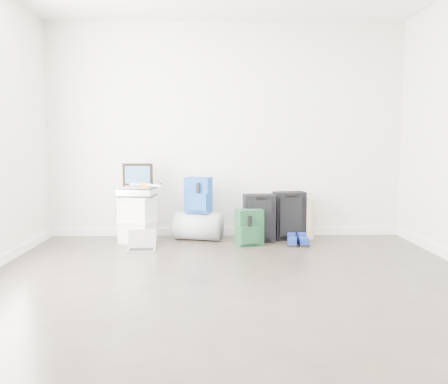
{
  "coord_description": "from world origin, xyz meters",
  "views": [
    {
      "loc": [
        -0.17,
        -3.56,
        1.2
      ],
      "look_at": [
        -0.04,
        1.9,
        0.63
      ],
      "focal_mm": 38.0,
      "sensor_mm": 36.0,
      "label": 1
    }
  ],
  "objects_px": {
    "briefcase": "(137,192)",
    "laptop": "(142,245)",
    "duffel_bag": "(198,226)",
    "boxes_stack": "(137,220)",
    "carry_on": "(289,216)",
    "large_suitcase": "(259,218)"
  },
  "relations": [
    {
      "from": "duffel_bag",
      "to": "laptop",
      "type": "height_order",
      "value": "duffel_bag"
    },
    {
      "from": "boxes_stack",
      "to": "carry_on",
      "type": "xyz_separation_m",
      "value": [
        1.86,
        0.17,
        0.02
      ]
    },
    {
      "from": "large_suitcase",
      "to": "laptop",
      "type": "height_order",
      "value": "large_suitcase"
    },
    {
      "from": "briefcase",
      "to": "carry_on",
      "type": "bearing_deg",
      "value": 13.6
    },
    {
      "from": "briefcase",
      "to": "duffel_bag",
      "type": "distance_m",
      "value": 0.86
    },
    {
      "from": "boxes_stack",
      "to": "laptop",
      "type": "distance_m",
      "value": 0.47
    },
    {
      "from": "duffel_bag",
      "to": "briefcase",
      "type": "bearing_deg",
      "value": -153.58
    },
    {
      "from": "boxes_stack",
      "to": "carry_on",
      "type": "relative_size",
      "value": 0.94
    },
    {
      "from": "duffel_bag",
      "to": "large_suitcase",
      "type": "distance_m",
      "value": 0.76
    },
    {
      "from": "briefcase",
      "to": "duffel_bag",
      "type": "bearing_deg",
      "value": 19.83
    },
    {
      "from": "boxes_stack",
      "to": "laptop",
      "type": "relative_size",
      "value": 1.75
    },
    {
      "from": "large_suitcase",
      "to": "carry_on",
      "type": "xyz_separation_m",
      "value": [
        0.39,
        0.15,
        0.01
      ]
    },
    {
      "from": "briefcase",
      "to": "laptop",
      "type": "relative_size",
      "value": 1.31
    },
    {
      "from": "duffel_bag",
      "to": "carry_on",
      "type": "xyz_separation_m",
      "value": [
        1.13,
        0.02,
        0.12
      ]
    },
    {
      "from": "duffel_bag",
      "to": "large_suitcase",
      "type": "bearing_deg",
      "value": 5.12
    },
    {
      "from": "large_suitcase",
      "to": "briefcase",
      "type": "bearing_deg",
      "value": 176.07
    },
    {
      "from": "boxes_stack",
      "to": "briefcase",
      "type": "xyz_separation_m",
      "value": [
        -0.0,
        0.0,
        0.34
      ]
    },
    {
      "from": "boxes_stack",
      "to": "carry_on",
      "type": "height_order",
      "value": "carry_on"
    },
    {
      "from": "large_suitcase",
      "to": "boxes_stack",
      "type": "bearing_deg",
      "value": 176.07
    },
    {
      "from": "boxes_stack",
      "to": "laptop",
      "type": "height_order",
      "value": "boxes_stack"
    },
    {
      "from": "large_suitcase",
      "to": "carry_on",
      "type": "distance_m",
      "value": 0.42
    },
    {
      "from": "boxes_stack",
      "to": "briefcase",
      "type": "relative_size",
      "value": 1.34
    }
  ]
}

